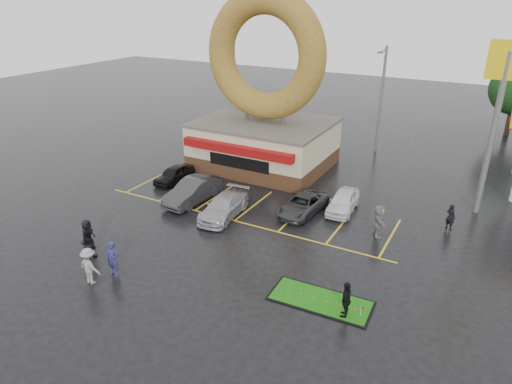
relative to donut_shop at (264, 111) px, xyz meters
The scene contains 19 objects.
ground 14.04m from the donut_shop, 76.98° to the right, with size 120.00×120.00×0.00m, color black.
donut_shop is the anchor object (origin of this frame).
shell_sign 16.29m from the donut_shop, ahead, with size 2.20×0.36×10.60m.
streetlight_left 9.87m from the donut_shop, 135.22° to the left, with size 0.40×2.21×9.00m.
streetlight_mid 10.59m from the donut_shop, 48.62° to the left, with size 0.40×2.21×9.00m.
car_black 8.52m from the donut_shop, 123.59° to the right, with size 1.44×3.57×1.22m, color black.
car_dgrey 9.27m from the donut_shop, 96.12° to the right, with size 1.65×4.73×1.56m, color #2F2F31.
car_silver 10.29m from the donut_shop, 77.38° to the right, with size 1.86×4.57×1.33m, color #AAAAAF.
car_grey 9.84m from the donut_shop, 46.21° to the right, with size 1.97×4.28×1.19m, color #323335.
car_white 10.47m from the donut_shop, 30.63° to the right, with size 1.56×3.87×1.32m, color white.
person_blue 17.87m from the donut_shop, 87.37° to the right, with size 0.68×0.45×1.87m, color navy.
person_blackjkt 17.36m from the donut_shop, 95.47° to the right, with size 0.79×0.61×1.62m, color black.
person_hoodie 18.86m from the donut_shop, 89.03° to the right, with size 1.23×0.71×1.90m, color gray.
person_bystander 16.84m from the donut_shop, 97.85° to the right, with size 0.87×0.57×1.78m, color black.
person_cameraman 19.53m from the donut_shop, 51.47° to the right, with size 1.04×0.43×1.77m, color black.
person_walker_near 13.80m from the donut_shop, 32.56° to the right, with size 1.81×0.58×1.96m, color gray.
person_walker_far 15.82m from the donut_shop, 16.16° to the right, with size 0.59×0.39×1.61m, color black.
dumpster 6.34m from the donut_shop, behind, with size 1.80×1.20×1.30m, color #194125.
putting_green 18.54m from the donut_shop, 53.77° to the right, with size 4.77×2.22×0.59m.
Camera 1 is at (13.29, -17.98, 13.05)m, focal length 32.00 mm.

